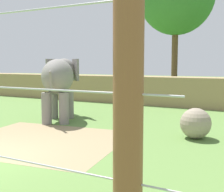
# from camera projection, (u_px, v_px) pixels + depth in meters

# --- Properties ---
(dirt_patch) EXTENTS (6.06, 5.36, 0.01)m
(dirt_patch) POSITION_uv_depth(u_px,v_px,m) (42.00, 140.00, 10.23)
(dirt_patch) COLOR #937F5B
(dirt_patch) RESTS_ON ground
(embankment_wall) EXTENTS (36.00, 1.80, 1.83)m
(embankment_wall) POSITION_uv_depth(u_px,v_px,m) (146.00, 90.00, 19.57)
(embankment_wall) COLOR #997F56
(embankment_wall) RESTS_ON ground
(elephant) EXTENTS (2.64, 3.64, 2.93)m
(elephant) POSITION_uv_depth(u_px,v_px,m) (59.00, 79.00, 13.79)
(elephant) COLOR gray
(elephant) RESTS_ON ground
(enrichment_ball) EXTENTS (1.09, 1.09, 1.09)m
(enrichment_ball) POSITION_uv_depth(u_px,v_px,m) (196.00, 123.00, 10.42)
(enrichment_ball) COLOR gray
(enrichment_ball) RESTS_ON ground
(tree_far_left) EXTENTS (3.87, 3.87, 9.68)m
(tree_far_left) POSITION_uv_depth(u_px,v_px,m) (175.00, 8.00, 25.93)
(tree_far_left) COLOR brown
(tree_far_left) RESTS_ON ground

